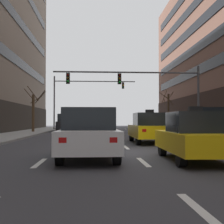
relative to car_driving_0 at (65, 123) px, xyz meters
name	(u,v)px	position (x,y,z in m)	size (l,w,h in m)	color
ground_plane	(131,152)	(4.82, -21.59, -1.00)	(120.00, 120.00, 0.00)	#38383D
lane_stripe_l1_s3	(40,163)	(1.63, -24.59, -1.00)	(0.16, 2.00, 0.01)	silver
lane_stripe_l1_s4	(59,148)	(1.63, -19.59, -1.00)	(0.16, 2.00, 0.01)	silver
lane_stripe_l1_s5	(68,140)	(1.63, -14.59, -1.00)	(0.16, 2.00, 0.01)	silver
lane_stripe_l1_s6	(74,136)	(1.63, -9.59, -1.00)	(0.16, 2.00, 0.01)	silver
lane_stripe_l1_s7	(77,134)	(1.63, -4.59, -1.00)	(0.16, 2.00, 0.01)	silver
lane_stripe_l1_s8	(80,132)	(1.63, 0.41, -1.00)	(0.16, 2.00, 0.01)	silver
lane_stripe_l1_s9	(82,130)	(1.63, 5.41, -1.00)	(0.16, 2.00, 0.01)	silver
lane_stripe_l1_s10	(83,129)	(1.63, 10.41, -1.00)	(0.16, 2.00, 0.01)	silver
lane_stripe_l2_s2	(201,211)	(4.82, -29.59, -1.00)	(0.16, 2.00, 0.01)	silver
lane_stripe_l2_s3	(143,162)	(4.82, -24.59, -1.00)	(0.16, 2.00, 0.01)	silver
lane_stripe_l2_s4	(126,147)	(4.82, -19.59, -1.00)	(0.16, 2.00, 0.01)	silver
lane_stripe_l2_s5	(118,140)	(4.82, -14.59, -1.00)	(0.16, 2.00, 0.01)	silver
lane_stripe_l2_s6	(113,136)	(4.82, -9.59, -1.00)	(0.16, 2.00, 0.01)	silver
lane_stripe_l2_s7	(110,133)	(4.82, -4.59, -1.00)	(0.16, 2.00, 0.01)	silver
lane_stripe_l2_s8	(107,131)	(4.82, 0.41, -1.00)	(0.16, 2.00, 0.01)	silver
lane_stripe_l2_s9	(106,130)	(4.82, 5.41, -1.00)	(0.16, 2.00, 0.01)	silver
lane_stripe_l2_s10	(104,129)	(4.82, 10.41, -1.00)	(0.16, 2.00, 0.01)	silver
lane_stripe_l3_s4	(191,147)	(8.02, -19.59, -1.00)	(0.16, 2.00, 0.01)	silver
lane_stripe_l3_s5	(166,140)	(8.02, -14.59, -1.00)	(0.16, 2.00, 0.01)	silver
lane_stripe_l3_s6	(152,136)	(8.02, -9.59, -1.00)	(0.16, 2.00, 0.01)	silver
lane_stripe_l3_s7	(142,133)	(8.02, -4.59, -1.00)	(0.16, 2.00, 0.01)	silver
lane_stripe_l3_s8	(135,131)	(8.02, 0.41, -1.00)	(0.16, 2.00, 0.01)	silver
lane_stripe_l3_s9	(130,130)	(8.02, 5.41, -1.00)	(0.16, 2.00, 0.01)	silver
lane_stripe_l3_s10	(126,129)	(8.02, 10.41, -1.00)	(0.16, 2.00, 0.01)	silver
car_driving_0	(65,123)	(0.00, 0.00, 0.00)	(1.84, 4.21, 2.02)	black
taxi_driving_1	(194,137)	(6.50, -24.42, -0.23)	(1.85, 4.23, 1.74)	black
car_driving_2	(89,134)	(3.11, -23.79, -0.17)	(1.94, 4.55, 1.70)	black
car_driving_3	(93,129)	(3.23, -15.92, -0.20)	(1.85, 4.36, 1.63)	black
taxi_driving_4	(149,128)	(6.45, -16.94, -0.15)	(1.93, 4.60, 1.91)	black
car_parked_2	(207,125)	(10.16, -16.07, 0.02)	(1.79, 4.26, 2.06)	black
car_parked_3	(180,127)	(10.16, -10.46, -0.24)	(1.74, 4.14, 1.55)	black
traffic_signal_0	(144,85)	(7.21, -10.65, 3.13)	(11.62, 0.35, 5.51)	#4C4C51
traffic_signal_1	(79,93)	(1.29, 5.43, 3.97)	(10.79, 0.35, 6.99)	#4C4C51
street_tree_1	(168,110)	(12.63, 3.08, 1.63)	(1.91, 2.14, 5.03)	#4C3823
street_tree_2	(34,111)	(-2.99, -2.74, 1.29)	(2.24, 2.25, 4.66)	#4C3823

